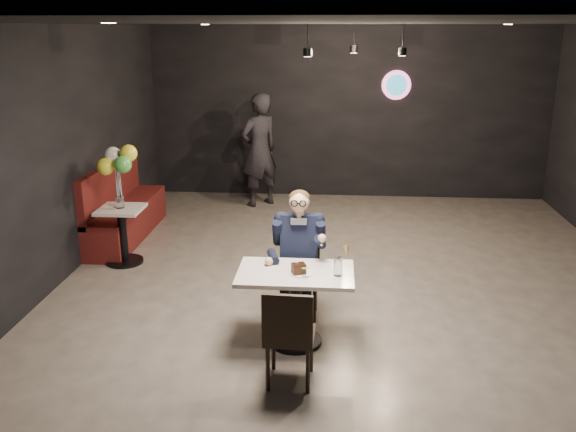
# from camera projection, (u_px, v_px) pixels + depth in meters

# --- Properties ---
(floor) EXTENTS (9.00, 9.00, 0.00)m
(floor) POSITION_uv_depth(u_px,v_px,m) (352.00, 300.00, 6.92)
(floor) COLOR gray
(floor) RESTS_ON ground
(wall_sign) EXTENTS (0.50, 0.06, 0.50)m
(wall_sign) POSITION_uv_depth(u_px,v_px,m) (396.00, 85.00, 10.51)
(wall_sign) COLOR pink
(wall_sign) RESTS_ON floor
(pendant_lights) EXTENTS (1.40, 1.20, 0.36)m
(pendant_lights) POSITION_uv_depth(u_px,v_px,m) (355.00, 33.00, 7.96)
(pendant_lights) COLOR black
(pendant_lights) RESTS_ON floor
(main_table) EXTENTS (1.10, 0.70, 0.75)m
(main_table) POSITION_uv_depth(u_px,v_px,m) (295.00, 308.00, 5.87)
(main_table) COLOR white
(main_table) RESTS_ON floor
(chair_far) EXTENTS (0.42, 0.46, 0.92)m
(chair_far) POSITION_uv_depth(u_px,v_px,m) (299.00, 277.00, 6.37)
(chair_far) COLOR black
(chair_far) RESTS_ON floor
(chair_near) EXTENTS (0.44, 0.48, 0.92)m
(chair_near) POSITION_uv_depth(u_px,v_px,m) (290.00, 333.00, 5.21)
(chair_near) COLOR black
(chair_near) RESTS_ON floor
(seated_man) EXTENTS (0.60, 0.80, 1.44)m
(seated_man) POSITION_uv_depth(u_px,v_px,m) (299.00, 254.00, 6.30)
(seated_man) COLOR black
(seated_man) RESTS_ON floor
(dessert_plate) EXTENTS (0.23, 0.23, 0.01)m
(dessert_plate) POSITION_uv_depth(u_px,v_px,m) (301.00, 273.00, 5.71)
(dessert_plate) COLOR white
(dessert_plate) RESTS_ON main_table
(cake_slice) EXTENTS (0.15, 0.14, 0.09)m
(cake_slice) POSITION_uv_depth(u_px,v_px,m) (299.00, 269.00, 5.68)
(cake_slice) COLOR black
(cake_slice) RESTS_ON dessert_plate
(mint_leaf) EXTENTS (0.06, 0.04, 0.01)m
(mint_leaf) POSITION_uv_depth(u_px,v_px,m) (305.00, 268.00, 5.60)
(mint_leaf) COLOR green
(mint_leaf) RESTS_ON cake_slice
(sundae_glass) EXTENTS (0.08, 0.08, 0.18)m
(sundae_glass) POSITION_uv_depth(u_px,v_px,m) (338.00, 266.00, 5.64)
(sundae_glass) COLOR silver
(sundae_glass) RESTS_ON main_table
(wafer_cone) EXTENTS (0.07, 0.07, 0.12)m
(wafer_cone) POSITION_uv_depth(u_px,v_px,m) (347.00, 252.00, 5.59)
(wafer_cone) COLOR tan
(wafer_cone) RESTS_ON sundae_glass
(booth_bench) EXTENTS (0.55, 2.21, 1.10)m
(booth_bench) POSITION_uv_depth(u_px,v_px,m) (125.00, 201.00, 8.82)
(booth_bench) COLOR #460F0F
(booth_bench) RESTS_ON floor
(side_table) EXTENTS (0.55, 0.55, 0.68)m
(side_table) POSITION_uv_depth(u_px,v_px,m) (123.00, 238.00, 7.90)
(side_table) COLOR white
(side_table) RESTS_ON floor
(balloon_vase) EXTENTS (0.10, 0.10, 0.16)m
(balloon_vase) POSITION_uv_depth(u_px,v_px,m) (120.00, 202.00, 7.76)
(balloon_vase) COLOR silver
(balloon_vase) RESTS_ON side_table
(balloon_bunch) EXTENTS (0.40, 0.40, 0.66)m
(balloon_bunch) POSITION_uv_depth(u_px,v_px,m) (117.00, 171.00, 7.64)
(balloon_bunch) COLOR yellow
(balloon_bunch) RESTS_ON balloon_vase
(passerby) EXTENTS (0.83, 0.81, 1.92)m
(passerby) POSITION_uv_depth(u_px,v_px,m) (259.00, 150.00, 10.33)
(passerby) COLOR black
(passerby) RESTS_ON floor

